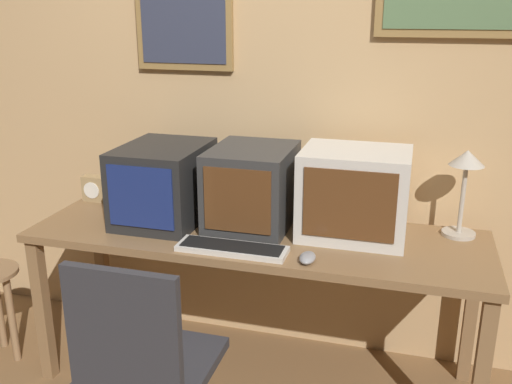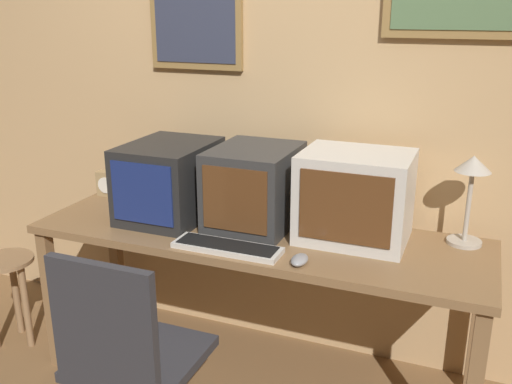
# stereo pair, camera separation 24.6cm
# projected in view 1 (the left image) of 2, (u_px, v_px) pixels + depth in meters

# --- Properties ---
(wall_back) EXTENTS (8.00, 0.08, 2.60)m
(wall_back) POSITION_uv_depth(u_px,v_px,m) (280.00, 93.00, 2.72)
(wall_back) COLOR tan
(wall_back) RESTS_ON ground_plane
(desk) EXTENTS (2.01, 0.63, 0.75)m
(desk) POSITION_uv_depth(u_px,v_px,m) (256.00, 249.00, 2.55)
(desk) COLOR olive
(desk) RESTS_ON ground_plane
(monitor_left) EXTENTS (0.36, 0.47, 0.35)m
(monitor_left) POSITION_uv_depth(u_px,v_px,m) (164.00, 183.00, 2.63)
(monitor_left) COLOR black
(monitor_left) RESTS_ON desk
(monitor_center) EXTENTS (0.35, 0.44, 0.36)m
(monitor_center) POSITION_uv_depth(u_px,v_px,m) (252.00, 187.00, 2.56)
(monitor_center) COLOR #333333
(monitor_center) RESTS_ON desk
(monitor_right) EXTENTS (0.45, 0.37, 0.38)m
(monitor_right) POSITION_uv_depth(u_px,v_px,m) (354.00, 193.00, 2.44)
(monitor_right) COLOR beige
(monitor_right) RESTS_ON desk
(keyboard_main) EXTENTS (0.46, 0.14, 0.03)m
(keyboard_main) POSITION_uv_depth(u_px,v_px,m) (232.00, 248.00, 2.33)
(keyboard_main) COLOR beige
(keyboard_main) RESTS_ON desk
(mouse_near_keyboard) EXTENTS (0.06, 0.11, 0.03)m
(mouse_near_keyboard) POSITION_uv_depth(u_px,v_px,m) (307.00, 258.00, 2.23)
(mouse_near_keyboard) COLOR gray
(mouse_near_keyboard) RESTS_ON desk
(desk_clock) EXTENTS (0.12, 0.07, 0.13)m
(desk_clock) POSITION_uv_depth(u_px,v_px,m) (95.00, 188.00, 2.92)
(desk_clock) COLOR #A38456
(desk_clock) RESTS_ON desk
(desk_lamp) EXTENTS (0.15, 0.15, 0.38)m
(desk_lamp) POSITION_uv_depth(u_px,v_px,m) (465.00, 174.00, 2.41)
(desk_lamp) COLOR #B2A899
(desk_lamp) RESTS_ON desk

